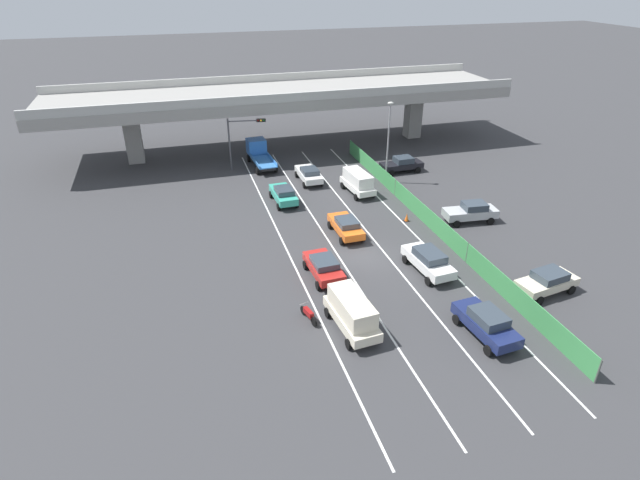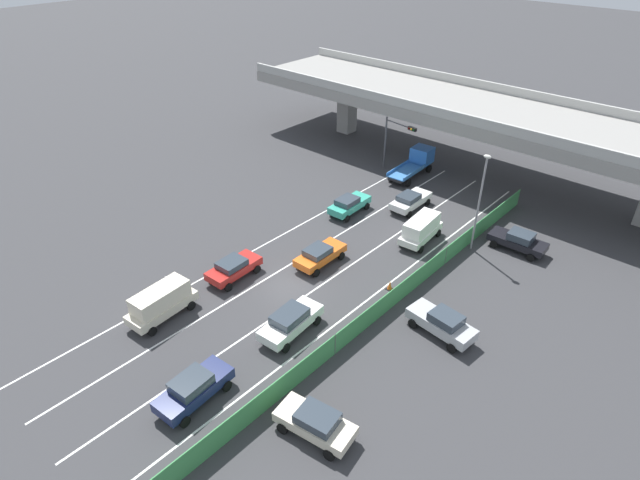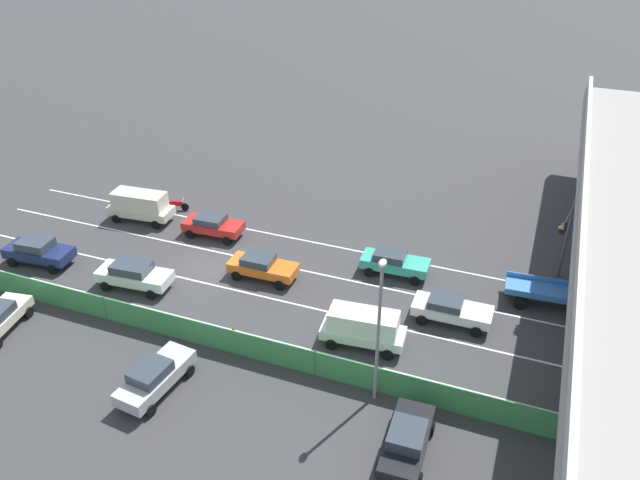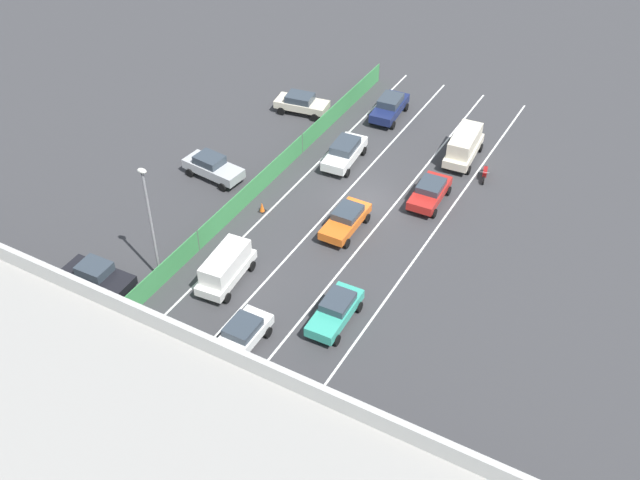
{
  "view_description": "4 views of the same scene",
  "coord_description": "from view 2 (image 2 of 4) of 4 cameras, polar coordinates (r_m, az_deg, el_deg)",
  "views": [
    {
      "loc": [
        -12.63,
        -31.25,
        19.53
      ],
      "look_at": [
        -2.86,
        1.87,
        0.88
      ],
      "focal_mm": 28.67,
      "sensor_mm": 36.0,
      "label": 1
    },
    {
      "loc": [
        22.07,
        -20.94,
        23.19
      ],
      "look_at": [
        -1.05,
        4.68,
        1.3
      ],
      "focal_mm": 29.26,
      "sensor_mm": 36.0,
      "label": 2
    },
    {
      "loc": [
        29.91,
        19.11,
        22.98
      ],
      "look_at": [
        -2.94,
        6.53,
        1.84
      ],
      "focal_mm": 35.45,
      "sensor_mm": 36.0,
      "label": 3
    },
    {
      "loc": [
        -18.32,
        39.34,
        32.26
      ],
      "look_at": [
        -0.62,
        7.95,
        2.43
      ],
      "focal_mm": 43.7,
      "sensor_mm": 36.0,
      "label": 4
    }
  ],
  "objects": [
    {
      "name": "street_lamp",
      "position": [
        41.59,
        17.14,
        4.72
      ],
      "size": [
        0.6,
        0.36,
        8.15
      ],
      "color": "gray",
      "rests_on": "ground"
    },
    {
      "name": "car_sedan_white",
      "position": [
        48.26,
        9.85,
        4.31
      ],
      "size": [
        2.05,
        4.55,
        1.53
      ],
      "color": "white",
      "rests_on": "ground"
    },
    {
      "name": "lane_line_left_edge",
      "position": [
        43.47,
        -5.2,
        -0.0
      ],
      "size": [
        0.14,
        43.13,
        0.01
      ],
      "primitive_type": "cube",
      "color": "silver",
      "rests_on": "ground"
    },
    {
      "name": "car_sedan_red",
      "position": [
        39.04,
        -9.44,
        -2.99
      ],
      "size": [
        2.19,
        4.31,
        1.53
      ],
      "color": "red",
      "rests_on": "ground"
    },
    {
      "name": "car_hatchback_white",
      "position": [
        33.8,
        -3.23,
        -8.83
      ],
      "size": [
        2.33,
        4.81,
        1.71
      ],
      "color": "silver",
      "rests_on": "ground"
    },
    {
      "name": "parked_sedan_cream",
      "position": [
        28.41,
        -0.49,
        -19.3
      ],
      "size": [
        4.46,
        2.52,
        1.59
      ],
      "color": "beige",
      "rests_on": "ground"
    },
    {
      "name": "car_van_cream",
      "position": [
        36.29,
        -16.98,
        -6.47
      ],
      "size": [
        2.36,
        4.91,
        2.25
      ],
      "color": "beige",
      "rests_on": "ground"
    },
    {
      "name": "car_sedan_navy",
      "position": [
        30.6,
        -13.67,
        -15.45
      ],
      "size": [
        2.33,
        4.65,
        1.74
      ],
      "color": "navy",
      "rests_on": "ground"
    },
    {
      "name": "motorcycle",
      "position": [
        38.96,
        -16.73,
        -4.91
      ],
      "size": [
        0.72,
        1.92,
        0.93
      ],
      "color": "black",
      "rests_on": "ground"
    },
    {
      "name": "flatbed_truck_blue",
      "position": [
        55.24,
        10.55,
        8.45
      ],
      "size": [
        2.55,
        6.34,
        2.48
      ],
      "color": "black",
      "rests_on": "ground"
    },
    {
      "name": "traffic_light",
      "position": [
        53.97,
        8.29,
        11.2
      ],
      "size": [
        3.98,
        0.9,
        5.6
      ],
      "color": "#47474C",
      "rests_on": "ground"
    },
    {
      "name": "lane_line_mid_right",
      "position": [
        39.37,
        1.97,
        -3.72
      ],
      "size": [
        0.14,
        43.13,
        0.01
      ],
      "primitive_type": "cube",
      "color": "silver",
      "rests_on": "ground"
    },
    {
      "name": "traffic_cone",
      "position": [
        37.99,
        7.64,
        -4.94
      ],
      "size": [
        0.47,
        0.47,
        0.72
      ],
      "color": "orange",
      "rests_on": "ground"
    },
    {
      "name": "car_van_white",
      "position": [
        43.33,
        11.0,
        1.26
      ],
      "size": [
        2.33,
        4.74,
        2.15
      ],
      "color": "silver",
      "rests_on": "ground"
    },
    {
      "name": "green_fence",
      "position": [
        36.43,
        8.36,
        -5.97
      ],
      "size": [
        0.1,
        39.23,
        1.58
      ],
      "color": "#3D8E4C",
      "rests_on": "ground"
    },
    {
      "name": "lane_line_mid_left",
      "position": [
        41.31,
        -1.79,
        -1.77
      ],
      "size": [
        0.14,
        43.13,
        0.01
      ],
      "primitive_type": "cube",
      "color": "silver",
      "rests_on": "ground"
    },
    {
      "name": "ground_plane",
      "position": [
        38.25,
        -3.55,
        -5.01
      ],
      "size": [
        300.0,
        300.0,
        0.0
      ],
      "primitive_type": "plane",
      "color": "#38383A"
    },
    {
      "name": "parked_wagon_silver",
      "position": [
        34.53,
        13.21,
        -8.79
      ],
      "size": [
        4.67,
        2.31,
        1.74
      ],
      "color": "#B2B5B7",
      "rests_on": "ground"
    },
    {
      "name": "car_taxi_orange",
      "position": [
        39.95,
        -0.03,
        -1.59
      ],
      "size": [
        2.03,
        4.43,
        1.54
      ],
      "color": "orange",
      "rests_on": "ground"
    },
    {
      "name": "lane_line_right_edge",
      "position": [
        37.65,
        6.12,
        -5.84
      ],
      "size": [
        0.14,
        43.13,
        0.01
      ],
      "primitive_type": "cube",
      "color": "silver",
      "rests_on": "ground"
    },
    {
      "name": "elevated_overpass",
      "position": [
        55.57,
        16.99,
        13.14
      ],
      "size": [
        52.77,
        11.53,
        7.73
      ],
      "color": "gray",
      "rests_on": "ground"
    },
    {
      "name": "parked_sedan_dark",
      "position": [
        44.52,
        20.87,
        -0.04
      ],
      "size": [
        4.52,
        2.13,
        1.63
      ],
      "color": "black",
      "rests_on": "ground"
    },
    {
      "name": "car_taxi_teal",
      "position": [
        46.9,
        3.2,
        3.93
      ],
      "size": [
        2.06,
        4.4,
        1.58
      ],
      "color": "teal",
      "rests_on": "ground"
    }
  ]
}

